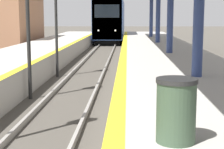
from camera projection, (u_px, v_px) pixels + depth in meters
The scene contains 3 objects.
train at pixel (112, 19), 42.44m from camera, with size 2.73×19.50×4.59m.
signal_far at pixel (56, 1), 16.11m from camera, with size 0.36×0.31×4.78m.
trash_bin at pixel (176, 110), 4.97m from camera, with size 0.55×0.55×0.87m.
Camera 1 is at (1.82, -1.83, 2.65)m, focal length 60.00 mm.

